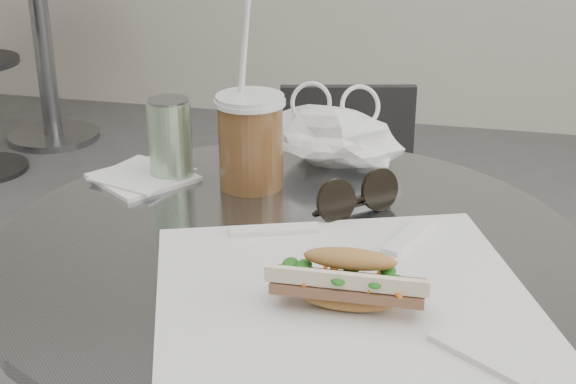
% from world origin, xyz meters
% --- Properties ---
extents(bg_table, '(0.70, 0.70, 0.74)m').
position_xyz_m(bg_table, '(-1.60, 2.40, 0.47)').
color(bg_table, slate).
rests_on(bg_table, ground).
extents(chair_far, '(0.38, 0.41, 0.72)m').
position_xyz_m(chair_far, '(-0.02, 0.87, 0.32)').
color(chair_far, '#2C2C2E').
rests_on(chair_far, ground).
extents(sandwich_paper, '(0.52, 0.51, 0.00)m').
position_xyz_m(sandwich_paper, '(0.09, 0.07, 0.74)').
color(sandwich_paper, white).
rests_on(sandwich_paper, cafe_table).
extents(banh_mi, '(0.20, 0.08, 0.07)m').
position_xyz_m(banh_mi, '(0.10, 0.05, 0.78)').
color(banh_mi, '#AB7F41').
rests_on(banh_mi, sandwich_paper).
extents(iced_coffee, '(0.10, 0.10, 0.30)m').
position_xyz_m(iced_coffee, '(-0.09, 0.37, 0.81)').
color(iced_coffee, brown).
rests_on(iced_coffee, cafe_table).
extents(sunglasses, '(0.11, 0.11, 0.06)m').
position_xyz_m(sunglasses, '(0.07, 0.30, 0.76)').
color(sunglasses, black).
rests_on(sunglasses, cafe_table).
extents(plastic_bag, '(0.22, 0.19, 0.09)m').
position_xyz_m(plastic_bag, '(0.01, 0.47, 0.79)').
color(plastic_bag, white).
rests_on(plastic_bag, cafe_table).
extents(napkin_stack, '(0.18, 0.18, 0.01)m').
position_xyz_m(napkin_stack, '(-0.26, 0.35, 0.74)').
color(napkin_stack, white).
rests_on(napkin_stack, cafe_table).
extents(drink_can, '(0.06, 0.06, 0.12)m').
position_xyz_m(drink_can, '(-0.22, 0.37, 0.80)').
color(drink_can, '#599054').
rests_on(drink_can, cafe_table).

